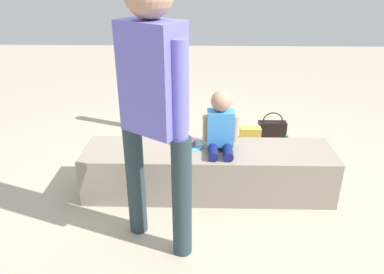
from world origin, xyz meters
TOP-DOWN VIEW (x-y plane):
  - ground_plane at (0.00, 0.00)m, footprint 12.00×12.00m
  - concrete_ledge at (0.00, 0.00)m, footprint 2.01×0.49m
  - child_seated at (0.09, 0.01)m, footprint 0.28×0.32m
  - adult_standing at (-0.34, -0.61)m, footprint 0.45×0.38m
  - cake_plate at (-0.15, 0.06)m, footprint 0.22×0.22m
  - gift_bag at (0.42, 0.65)m, footprint 0.20×0.10m
  - railing_post at (-0.58, 1.23)m, footprint 0.36×0.36m
  - water_bottle_near_gift at (0.77, 0.62)m, footprint 0.07×0.07m
  - party_cup_red at (-0.06, 0.51)m, footprint 0.07×0.07m
  - handbag_black_leather at (0.69, 0.97)m, footprint 0.29×0.11m

SIDE VIEW (x-z plane):
  - ground_plane at x=0.00m, z-range 0.00..0.00m
  - party_cup_red at x=-0.06m, z-range 0.00..0.10m
  - water_bottle_near_gift at x=0.77m, z-range -0.01..0.23m
  - handbag_black_leather at x=0.69m, z-range -0.05..0.29m
  - gift_bag at x=0.42m, z-range -0.02..0.33m
  - concrete_ledge at x=0.00m, z-range 0.00..0.39m
  - railing_post at x=-0.58m, z-range -0.13..0.88m
  - cake_plate at x=-0.15m, z-range 0.38..0.44m
  - child_seated at x=0.09m, z-range 0.36..0.85m
  - adult_standing at x=-0.34m, z-range 0.18..1.92m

